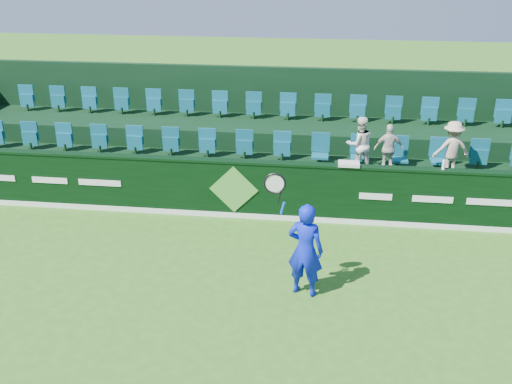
# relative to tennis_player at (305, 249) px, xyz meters

# --- Properties ---
(ground) EXTENTS (60.00, 60.00, 0.00)m
(ground) POSITION_rel_tennis_player_xyz_m (-1.70, -1.08, -0.89)
(ground) COLOR #306B19
(ground) RESTS_ON ground
(sponsor_hoarding) EXTENTS (16.00, 0.25, 1.35)m
(sponsor_hoarding) POSITION_rel_tennis_player_xyz_m (-1.70, 2.92, -0.21)
(sponsor_hoarding) COLOR black
(sponsor_hoarding) RESTS_ON ground
(stand_tier_front) EXTENTS (16.00, 2.00, 0.80)m
(stand_tier_front) POSITION_rel_tennis_player_xyz_m (-1.70, 4.02, -0.49)
(stand_tier_front) COLOR black
(stand_tier_front) RESTS_ON ground
(stand_tier_back) EXTENTS (16.00, 1.80, 1.30)m
(stand_tier_back) POSITION_rel_tennis_player_xyz_m (-1.70, 5.92, -0.24)
(stand_tier_back) COLOR black
(stand_tier_back) RESTS_ON ground
(stand_rear) EXTENTS (16.00, 4.10, 2.60)m
(stand_rear) POSITION_rel_tennis_player_xyz_m (-1.70, 6.37, 0.33)
(stand_rear) COLOR black
(stand_rear) RESTS_ON ground
(seat_row_front) EXTENTS (13.50, 0.50, 0.60)m
(seat_row_front) POSITION_rel_tennis_player_xyz_m (-1.70, 4.42, 0.21)
(seat_row_front) COLOR #125C75
(seat_row_front) RESTS_ON stand_tier_front
(seat_row_back) EXTENTS (13.50, 0.50, 0.60)m
(seat_row_back) POSITION_rel_tennis_player_xyz_m (-1.70, 6.22, 0.71)
(seat_row_back) COLOR #125C75
(seat_row_back) RESTS_ON stand_tier_back
(tennis_player) EXTENTS (1.13, 0.56, 2.36)m
(tennis_player) POSITION_rel_tennis_player_xyz_m (0.00, 0.00, 0.00)
(tennis_player) COLOR #0C1CD1
(tennis_player) RESTS_ON ground
(spectator_left) EXTENTS (0.76, 0.67, 1.31)m
(spectator_left) POSITION_rel_tennis_player_xyz_m (1.05, 4.04, 0.57)
(spectator_left) COLOR white
(spectator_left) RESTS_ON stand_tier_front
(spectator_middle) EXTENTS (0.70, 0.34, 1.16)m
(spectator_middle) POSITION_rel_tennis_player_xyz_m (1.73, 4.04, 0.49)
(spectator_middle) COLOR beige
(spectator_middle) RESTS_ON stand_tier_front
(spectator_right) EXTENTS (0.89, 0.60, 1.28)m
(spectator_right) POSITION_rel_tennis_player_xyz_m (3.12, 4.04, 0.55)
(spectator_right) COLOR #C6B08C
(spectator_right) RESTS_ON stand_tier_front
(towel) EXTENTS (0.45, 0.29, 0.07)m
(towel) POSITION_rel_tennis_player_xyz_m (0.79, 2.92, 0.50)
(towel) COLOR silver
(towel) RESTS_ON sponsor_hoarding
(drinks_bottle) EXTENTS (0.07, 0.07, 0.21)m
(drinks_bottle) POSITION_rel_tennis_player_xyz_m (2.75, 2.92, 0.57)
(drinks_bottle) COLOR white
(drinks_bottle) RESTS_ON sponsor_hoarding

